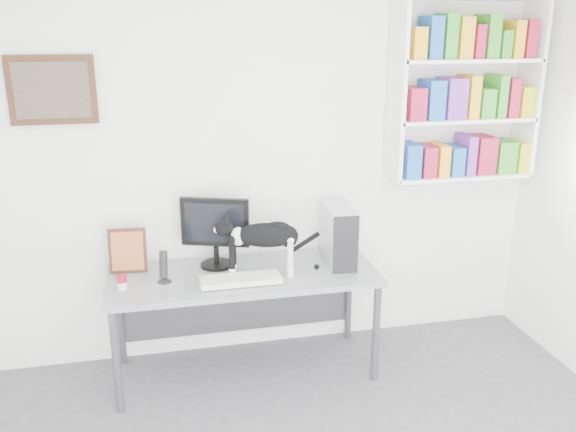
% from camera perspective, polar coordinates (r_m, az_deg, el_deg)
% --- Properties ---
extents(room, '(4.01, 4.01, 2.70)m').
position_cam_1_polar(room, '(2.35, 6.36, -6.06)').
color(room, '#5D5D62').
rests_on(room, ground).
extents(bookshelf, '(1.03, 0.28, 1.24)m').
position_cam_1_polar(bookshelf, '(4.45, 16.21, 11.24)').
color(bookshelf, white).
rests_on(bookshelf, room).
extents(wall_art, '(0.52, 0.04, 0.42)m').
position_cam_1_polar(wall_art, '(4.06, -21.21, 10.93)').
color(wall_art, '#3F2514').
rests_on(wall_art, room).
extents(desk, '(1.75, 0.69, 0.73)m').
position_cam_1_polar(desk, '(4.17, -4.05, -9.97)').
color(desk, gray).
rests_on(desk, room).
extents(monitor, '(0.50, 0.36, 0.49)m').
position_cam_1_polar(monitor, '(4.06, -6.80, -1.48)').
color(monitor, black).
rests_on(monitor, desk).
extents(keyboard, '(0.51, 0.20, 0.04)m').
position_cam_1_polar(keyboard, '(3.87, -4.46, -5.94)').
color(keyboard, silver).
rests_on(keyboard, desk).
extents(pc_tower, '(0.21, 0.41, 0.40)m').
position_cam_1_polar(pc_tower, '(4.12, 4.76, -1.77)').
color(pc_tower, '#A3A3A7').
rests_on(pc_tower, desk).
extents(speaker, '(0.12, 0.12, 0.21)m').
position_cam_1_polar(speaker, '(3.91, -11.57, -4.62)').
color(speaker, black).
rests_on(speaker, desk).
extents(leaning_print, '(0.25, 0.11, 0.30)m').
position_cam_1_polar(leaning_print, '(4.12, -14.78, -3.07)').
color(leaning_print, '#3F2514').
rests_on(leaning_print, desk).
extents(soup_can, '(0.07, 0.07, 0.09)m').
position_cam_1_polar(soup_can, '(3.90, -15.29, -5.99)').
color(soup_can, maroon).
rests_on(soup_can, desk).
extents(cat, '(0.62, 0.30, 0.37)m').
position_cam_1_polar(cat, '(3.91, -2.29, -3.04)').
color(cat, black).
rests_on(cat, desk).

